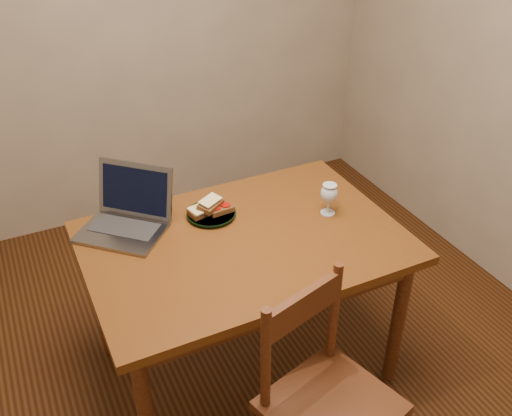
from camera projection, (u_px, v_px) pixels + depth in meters
name	position (u px, v px, depth m)	size (l,w,h in m)	color
floor	(242.00, 369.00, 2.74)	(3.20, 3.20, 0.02)	black
back_wall	(121.00, 13.00, 3.25)	(3.20, 0.02, 2.60)	gray
table	(244.00, 255.00, 2.41)	(1.30, 0.90, 0.74)	#48220C
chair	(327.00, 392.00, 2.01)	(0.52, 0.50, 0.45)	#39190B
plate	(211.00, 214.00, 2.50)	(0.22, 0.22, 0.02)	black
sandwich_cheese	(202.00, 210.00, 2.48)	(0.12, 0.07, 0.04)	#381E0C
sandwich_tomato	(221.00, 208.00, 2.49)	(0.11, 0.06, 0.03)	#381E0C
sandwich_top	(210.00, 204.00, 2.47)	(0.12, 0.07, 0.04)	#381E0C
milk_glass	(329.00, 199.00, 2.48)	(0.08, 0.08, 0.15)	white
laptop	(128.00, 212.00, 2.41)	(0.46, 0.46, 0.25)	slate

